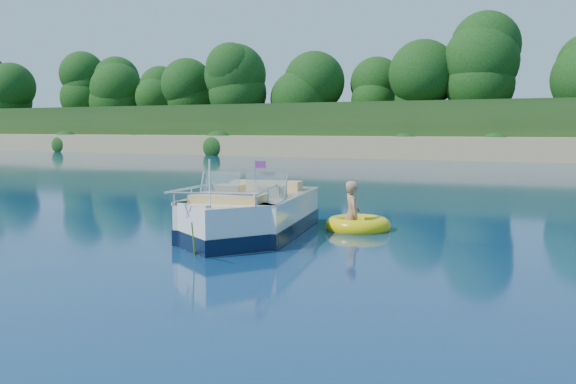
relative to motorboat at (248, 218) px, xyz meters
The scene contains 6 objects.
ground 3.49m from the motorboat, 100.82° to the right, with size 160.00×160.00×0.00m, color #0B204D.
shoreline 60.37m from the motorboat, 90.62° to the left, with size 170.00×59.00×6.00m.
treeline 37.97m from the motorboat, 90.93° to the left, with size 150.00×7.12×8.19m.
motorboat is the anchor object (origin of this frame).
tow_tube 2.34m from the motorboat, 44.55° to the left, with size 1.57×1.57×0.35m.
boy 2.22m from the motorboat, 45.14° to the left, with size 0.52×0.34×1.43m, color tan.
Camera 1 is at (6.83, -7.26, 2.08)m, focal length 40.00 mm.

